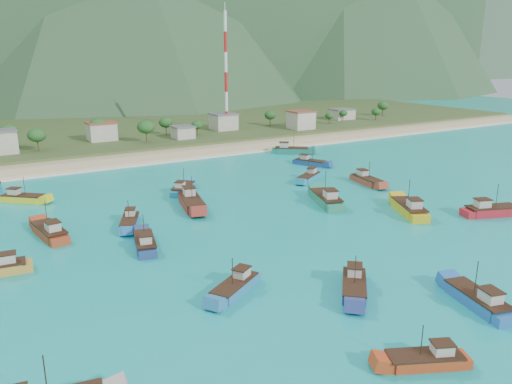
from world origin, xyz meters
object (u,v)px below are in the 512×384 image
boat_1 (367,181)px  boat_19 (191,203)px  boat_8 (309,178)px  boat_27 (354,287)px  boat_2 (235,288)px  boat_4 (491,211)px  boat_6 (426,361)px  boat_22 (310,163)px  radio_tower (226,72)px  boat_7 (50,233)px  boat_13 (23,199)px  boat_18 (145,244)px  boat_21 (130,222)px  boat_28 (291,151)px  boat_15 (183,189)px  boat_3 (326,200)px  boat_9 (478,301)px  boat_5 (409,209)px

boat_1 → boat_19: 45.70m
boat_8 → boat_27: (-32.10, -53.06, 0.05)m
boat_2 → boat_8: bearing=-77.2°
boat_1 → boat_4: (3.86, -31.63, 0.10)m
boat_6 → boat_22: bearing=-4.7°
radio_tower → boat_7: size_ratio=3.85×
boat_19 → radio_tower: bearing=-109.0°
boat_13 → boat_18: (14.15, -39.90, 0.02)m
boat_21 → boat_1: bearing=-156.5°
radio_tower → boat_1: (-7.22, -88.52, -23.53)m
boat_6 → boat_22: (48.10, 83.95, 0.13)m
boat_22 → boat_28: boat_28 is taller
boat_2 → boat_15: bearing=-46.7°
boat_8 → boat_21: 51.19m
boat_22 → boat_15: bearing=-15.4°
boat_1 → boat_3: 21.38m
boat_9 → boat_22: (32.25, 78.65, -0.07)m
boat_3 → boat_28: boat_3 is taller
boat_13 → radio_tower: bearing=167.4°
boat_1 → boat_4: 31.86m
boat_5 → boat_19: 45.03m
boat_5 → boat_9: bearing=-98.2°
boat_8 → boat_18: bearing=82.7°
radio_tower → boat_18: 124.48m
boat_9 → boat_21: 61.09m
boat_13 → boat_21: (15.40, -27.54, -0.07)m
boat_27 → radio_tower: bearing=-69.2°
boat_27 → boat_28: size_ratio=0.83×
boat_4 → boat_19: boat_19 is taller
boat_1 → boat_27: size_ratio=1.15×
boat_5 → boat_13: bearing=169.6°
boat_2 → boat_7: boat_7 is taller
boat_3 → boat_27: (-22.62, -34.23, -0.27)m
boat_8 → boat_27: size_ratio=1.02×
boat_6 → boat_22: boat_22 is taller
radio_tower → boat_6: (-54.38, -147.86, -23.75)m
boat_3 → boat_28: bearing=82.6°
radio_tower → boat_7: (-81.47, -87.50, -23.47)m
boat_18 → boat_27: boat_27 is taller
boat_21 → boat_22: 66.01m
boat_15 → boat_7: bearing=-112.3°
boat_1 → boat_27: 60.08m
boat_2 → boat_19: size_ratio=0.74×
boat_9 → boat_15: bearing=113.7°
boat_22 → boat_27: 79.98m
boat_2 → boat_6: boat_2 is taller
boat_3 → boat_5: bearing=-33.9°
boat_1 → boat_13: bearing=-10.9°
boat_28 → boat_22: bearing=19.7°
boat_9 → boat_13: bearing=133.5°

